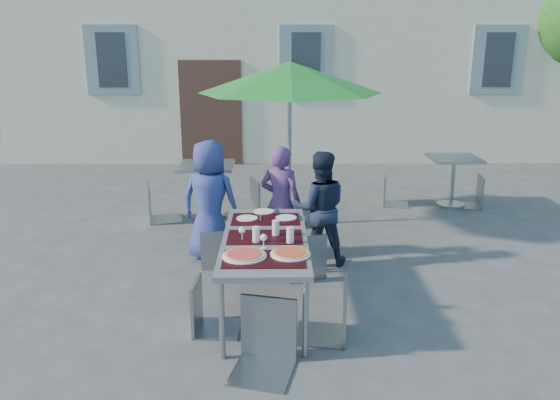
{
  "coord_description": "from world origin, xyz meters",
  "views": [
    {
      "loc": [
        -0.67,
        -4.17,
        2.51
      ],
      "look_at": [
        -0.61,
        1.6,
        0.86
      ],
      "focal_mm": 35.0,
      "sensor_mm": 36.0,
      "label": 1
    }
  ],
  "objects_px": {
    "bg_chair_r_0": "(248,176)",
    "bg_chair_r_1": "(475,173)",
    "pizza_near_right": "(290,253)",
    "pizza_near_left": "(244,255)",
    "child_0": "(210,201)",
    "child_2": "(320,208)",
    "patio_umbrella": "(290,79)",
    "cafe_table_0": "(207,180)",
    "chair_5": "(265,295)",
    "chair_3": "(206,276)",
    "child_1": "(281,203)",
    "chair_4": "(334,276)",
    "bg_chair_l_0": "(156,180)",
    "bg_chair_l_1": "(392,174)",
    "chair_1": "(257,227)",
    "dining_table": "(265,243)",
    "chair_0": "(217,225)",
    "cafe_table_1": "(453,171)",
    "chair_2": "(305,228)"
  },
  "relations": [
    {
      "from": "pizza_near_right",
      "to": "cafe_table_0",
      "type": "xyz_separation_m",
      "value": [
        -1.12,
        3.35,
        -0.16
      ]
    },
    {
      "from": "pizza_near_right",
      "to": "child_2",
      "type": "height_order",
      "value": "child_2"
    },
    {
      "from": "pizza_near_right",
      "to": "chair_3",
      "type": "bearing_deg",
      "value": 174.89
    },
    {
      "from": "child_0",
      "to": "pizza_near_right",
      "type": "bearing_deg",
      "value": 133.78
    },
    {
      "from": "chair_3",
      "to": "bg_chair_l_1",
      "type": "distance_m",
      "value": 4.73
    },
    {
      "from": "bg_chair_r_1",
      "to": "chair_5",
      "type": "bearing_deg",
      "value": -126.04
    },
    {
      "from": "child_2",
      "to": "chair_4",
      "type": "xyz_separation_m",
      "value": [
        -0.01,
        -1.72,
        -0.09
      ]
    },
    {
      "from": "patio_umbrella",
      "to": "cafe_table_0",
      "type": "height_order",
      "value": "patio_umbrella"
    },
    {
      "from": "chair_5",
      "to": "patio_umbrella",
      "type": "height_order",
      "value": "patio_umbrella"
    },
    {
      "from": "chair_2",
      "to": "chair_4",
      "type": "bearing_deg",
      "value": -81.99
    },
    {
      "from": "bg_chair_l_0",
      "to": "bg_chair_l_1",
      "type": "xyz_separation_m",
      "value": [
        3.6,
        0.77,
        -0.1
      ]
    },
    {
      "from": "pizza_near_left",
      "to": "cafe_table_0",
      "type": "xyz_separation_m",
      "value": [
        -0.72,
        3.38,
        -0.16
      ]
    },
    {
      "from": "dining_table",
      "to": "chair_0",
      "type": "bearing_deg",
      "value": 117.82
    },
    {
      "from": "patio_umbrella",
      "to": "chair_1",
      "type": "bearing_deg",
      "value": -104.09
    },
    {
      "from": "chair_3",
      "to": "cafe_table_0",
      "type": "relative_size",
      "value": 1.09
    },
    {
      "from": "bg_chair_l_0",
      "to": "bg_chair_r_0",
      "type": "bearing_deg",
      "value": 7.81
    },
    {
      "from": "chair_5",
      "to": "pizza_near_left",
      "type": "bearing_deg",
      "value": 110.73
    },
    {
      "from": "child_2",
      "to": "patio_umbrella",
      "type": "relative_size",
      "value": 0.54
    },
    {
      "from": "child_1",
      "to": "patio_umbrella",
      "type": "height_order",
      "value": "patio_umbrella"
    },
    {
      "from": "child_2",
      "to": "bg_chair_l_0",
      "type": "relative_size",
      "value": 1.3
    },
    {
      "from": "child_0",
      "to": "child_2",
      "type": "distance_m",
      "value": 1.29
    },
    {
      "from": "patio_umbrella",
      "to": "bg_chair_r_1",
      "type": "bearing_deg",
      "value": 16.52
    },
    {
      "from": "chair_4",
      "to": "patio_umbrella",
      "type": "xyz_separation_m",
      "value": [
        -0.3,
        3.16,
        1.48
      ]
    },
    {
      "from": "pizza_near_left",
      "to": "bg_chair_r_0",
      "type": "bearing_deg",
      "value": 92.14
    },
    {
      "from": "child_0",
      "to": "bg_chair_l_0",
      "type": "xyz_separation_m",
      "value": [
        -0.96,
        1.52,
        -0.11
      ]
    },
    {
      "from": "chair_2",
      "to": "chair_0",
      "type": "bearing_deg",
      "value": 162.13
    },
    {
      "from": "child_1",
      "to": "bg_chair_r_1",
      "type": "distance_m",
      "value": 3.77
    },
    {
      "from": "bg_chair_l_0",
      "to": "bg_chair_r_1",
      "type": "relative_size",
      "value": 1.1
    },
    {
      "from": "child_2",
      "to": "chair_5",
      "type": "height_order",
      "value": "child_2"
    },
    {
      "from": "bg_chair_r_0",
      "to": "bg_chair_r_1",
      "type": "xyz_separation_m",
      "value": [
        3.58,
        0.47,
        -0.07
      ]
    },
    {
      "from": "chair_5",
      "to": "bg_chair_r_1",
      "type": "relative_size",
      "value": 1.12
    },
    {
      "from": "child_1",
      "to": "chair_0",
      "type": "relative_size",
      "value": 1.55
    },
    {
      "from": "chair_2",
      "to": "cafe_table_0",
      "type": "xyz_separation_m",
      "value": [
        -1.31,
        2.13,
        0.02
      ]
    },
    {
      "from": "child_1",
      "to": "cafe_table_1",
      "type": "distance_m",
      "value": 3.51
    },
    {
      "from": "pizza_near_left",
      "to": "cafe_table_1",
      "type": "bearing_deg",
      "value": 52.35
    },
    {
      "from": "pizza_near_right",
      "to": "pizza_near_left",
      "type": "bearing_deg",
      "value": -174.99
    },
    {
      "from": "pizza_near_left",
      "to": "patio_umbrella",
      "type": "bearing_deg",
      "value": 81.33
    },
    {
      "from": "chair_3",
      "to": "pizza_near_left",
      "type": "bearing_deg",
      "value": -16.16
    },
    {
      "from": "chair_1",
      "to": "bg_chair_l_0",
      "type": "bearing_deg",
      "value": 128.84
    },
    {
      "from": "chair_5",
      "to": "patio_umbrella",
      "type": "bearing_deg",
      "value": 85.36
    },
    {
      "from": "chair_3",
      "to": "child_1",
      "type": "bearing_deg",
      "value": 68.73
    },
    {
      "from": "dining_table",
      "to": "cafe_table_0",
      "type": "xyz_separation_m",
      "value": [
        -0.89,
        2.89,
        -0.09
      ]
    },
    {
      "from": "pizza_near_right",
      "to": "patio_umbrella",
      "type": "relative_size",
      "value": 0.14
    },
    {
      "from": "chair_1",
      "to": "bg_chair_l_0",
      "type": "xyz_separation_m",
      "value": [
        -1.52,
        1.89,
        0.09
      ]
    },
    {
      "from": "patio_umbrella",
      "to": "cafe_table_0",
      "type": "relative_size",
      "value": 2.99
    },
    {
      "from": "chair_4",
      "to": "chair_5",
      "type": "height_order",
      "value": "chair_5"
    },
    {
      "from": "child_0",
      "to": "patio_umbrella",
      "type": "xyz_separation_m",
      "value": [
        0.98,
        1.3,
        1.34
      ]
    },
    {
      "from": "cafe_table_0",
      "to": "chair_0",
      "type": "bearing_deg",
      "value": -79.88
    },
    {
      "from": "pizza_near_left",
      "to": "chair_4",
      "type": "bearing_deg",
      "value": -2.83
    },
    {
      "from": "child_0",
      "to": "chair_5",
      "type": "distance_m",
      "value": 2.41
    }
  ]
}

